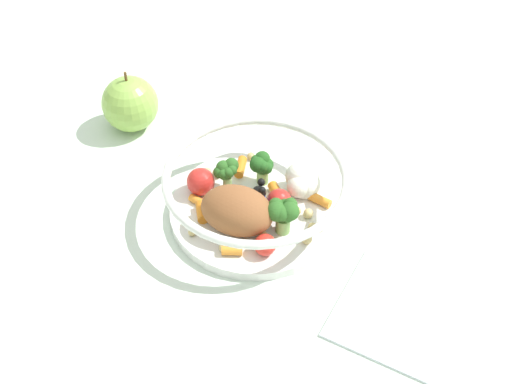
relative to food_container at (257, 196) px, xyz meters
The scene contains 4 objects.
ground_plane 0.04m from the food_container, 164.51° to the left, with size 2.40×2.40×0.00m, color silver.
food_container is the anchor object (origin of this frame).
loose_apple 0.23m from the food_container, 12.58° to the right, with size 0.07×0.07×0.09m.
folded_napkin 0.20m from the food_container, 168.12° to the left, with size 0.11×0.13×0.01m, color white.
Camera 1 is at (-0.28, 0.45, 0.57)m, focal length 47.37 mm.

